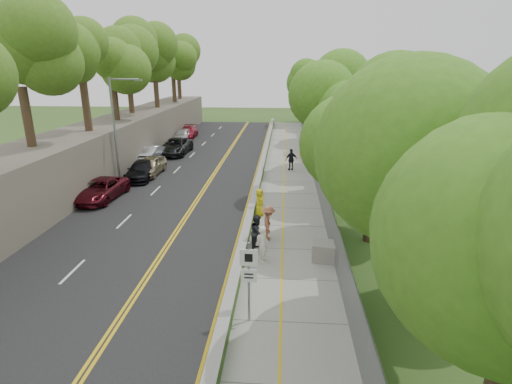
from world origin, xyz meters
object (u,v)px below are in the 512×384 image
streetlight (117,123)px  signpost (249,274)px  construction_barrel (301,153)px  concrete_block (327,252)px  painter_0 (259,203)px  car_2 (101,189)px  person_far (291,160)px

streetlight → signpost: (11.51, -17.02, -2.68)m
construction_barrel → concrete_block: concrete_block is taller
streetlight → painter_0: size_ratio=4.63×
car_2 → streetlight: bearing=95.9°
construction_barrel → car_2: car_2 is taller
painter_0 → person_far: bearing=7.1°
concrete_block → car_2: car_2 is taller
painter_0 → signpost: bearing=-160.9°
painter_0 → person_far: (2.05, 11.15, 0.08)m
construction_barrel → painter_0: size_ratio=0.47×
car_2 → construction_barrel: bearing=48.1°
construction_barrel → painter_0: painter_0 is taller
streetlight → car_2: 5.71m
concrete_block → person_far: size_ratio=0.70×
construction_barrel → person_far: size_ratio=0.43×
construction_barrel → painter_0: bearing=-100.7°
construction_barrel → concrete_block: (0.48, -21.77, 0.03)m
construction_barrel → concrete_block: 21.78m
signpost → concrete_block: 6.09m
car_2 → painter_0: 11.30m
construction_barrel → painter_0: (-3.07, -16.25, 0.46)m
painter_0 → construction_barrel: bearing=6.8°
car_2 → painter_0: bearing=-8.6°
signpost → construction_barrel: (2.77, 26.71, -1.51)m
concrete_block → person_far: 16.75m
signpost → person_far: (1.75, 21.61, -0.97)m
signpost → streetlight: bearing=124.1°
concrete_block → car_2: 16.60m
concrete_block → person_far: (-1.50, 16.68, 0.50)m
streetlight → person_far: 14.50m
concrete_block → person_far: bearing=95.1°
signpost → concrete_block: (3.25, 4.94, -1.47)m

